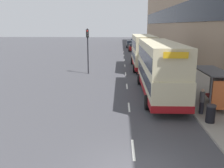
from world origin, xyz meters
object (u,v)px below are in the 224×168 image
pedestrian_at_shelter (219,88)px  pedestrian_2 (192,80)px  traffic_light_far_kerb (88,44)px  double_decker_bus_ahead (143,51)px  car_1 (134,42)px  pedestrian_3 (220,80)px  litter_bin (211,114)px  car_0 (130,44)px  double_decker_bus_near (159,68)px  car_2 (133,47)px  bus_shelter (216,82)px  pedestrian_1 (202,101)px

pedestrian_at_shelter → pedestrian_2: 3.04m
traffic_light_far_kerb → pedestrian_at_shelter: bearing=-42.4°
pedestrian_at_shelter → pedestrian_2: pedestrian_2 is taller
double_decker_bus_ahead → pedestrian_at_shelter: double_decker_bus_ahead is taller
car_1 → pedestrian_3: bearing=-85.0°
litter_bin → pedestrian_2: bearing=82.2°
double_decker_bus_ahead → pedestrian_2: size_ratio=6.21×
double_decker_bus_ahead → car_0: double_decker_bus_ahead is taller
car_0 → double_decker_bus_ahead: bearing=-89.1°
double_decker_bus_ahead → traffic_light_far_kerb: traffic_light_far_kerb is taller
double_decker_bus_near → car_1: double_decker_bus_near is taller
car_0 → car_2: 8.75m
car_2 → pedestrian_at_shelter: (4.79, -36.16, 0.11)m
bus_shelter → traffic_light_far_kerb: 15.99m
bus_shelter → litter_bin: 3.35m
pedestrian_at_shelter → car_1: bearing=93.8°
double_decker_bus_near → double_decker_bus_ahead: size_ratio=1.13×
car_0 → traffic_light_far_kerb: size_ratio=0.74×
double_decker_bus_near → traffic_light_far_kerb: traffic_light_far_kerb is taller
bus_shelter → double_decker_bus_near: size_ratio=0.37×
pedestrian_1 → pedestrian_3: 6.82m
pedestrian_2 → pedestrian_3: pedestrian_3 is taller
double_decker_bus_ahead → car_1: double_decker_bus_ahead is taller
double_decker_bus_ahead → car_2: double_decker_bus_ahead is taller
bus_shelter → car_0: size_ratio=1.09×
double_decker_bus_near → litter_bin: bearing=-71.2°
car_2 → pedestrian_2: (3.54, -33.39, 0.13)m
pedestrian_1 → pedestrian_2: 6.28m
car_1 → pedestrian_3: 53.08m
pedestrian_3 → traffic_light_far_kerb: traffic_light_far_kerb is taller
bus_shelter → car_0: bus_shelter is taller
pedestrian_1 → pedestrian_at_shelter: bearing=55.3°
car_1 → pedestrian_3: pedestrian_3 is taller
bus_shelter → car_1: bus_shelter is taller
pedestrian_at_shelter → traffic_light_far_kerb: (-11.25, 10.26, 2.53)m
car_0 → pedestrian_3: size_ratio=2.15×
bus_shelter → pedestrian_1: (-1.29, -1.44, -0.90)m
car_2 → pedestrian_1: 39.65m
pedestrian_3 → double_decker_bus_near: bearing=-166.4°
bus_shelter → double_decker_bus_near: 4.62m
pedestrian_3 → litter_bin: (-3.28, -7.38, -0.39)m
double_decker_bus_near → car_2: bearing=90.7°
bus_shelter → pedestrian_2: bearing=92.2°
pedestrian_at_shelter → car_2: bearing=97.5°
car_0 → traffic_light_far_kerb: 35.29m
double_decker_bus_near → pedestrian_at_shelter: 4.74m
car_2 → pedestrian_at_shelter: 36.48m
pedestrian_1 → pedestrian_2: (1.11, 6.18, -0.00)m
car_1 → bus_shelter: bearing=-87.4°
pedestrian_3 → litter_bin: size_ratio=1.71×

